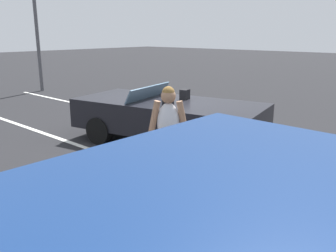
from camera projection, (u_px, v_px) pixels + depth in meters
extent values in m
plane|color=black|center=(168.00, 143.00, 7.86)|extent=(80.00, 80.00, 0.00)
cube|color=silver|center=(202.00, 131.00, 8.78)|extent=(18.00, 0.12, 0.01)
cube|color=silver|center=(119.00, 160.00, 6.82)|extent=(18.00, 0.12, 0.01)
cube|color=black|center=(168.00, 116.00, 7.70)|extent=(4.36, 2.52, 0.64)
cube|color=black|center=(116.00, 113.00, 8.43)|extent=(1.61, 1.90, 0.38)
cube|color=slate|center=(148.00, 92.00, 7.83)|extent=(0.48, 1.55, 0.31)
cube|color=black|center=(168.00, 100.00, 7.18)|extent=(0.20, 0.25, 0.22)
cube|color=black|center=(185.00, 94.00, 7.80)|extent=(0.20, 0.25, 0.22)
cylinder|color=black|center=(100.00, 130.00, 7.72)|extent=(0.63, 0.33, 0.60)
cylinder|color=black|center=(141.00, 116.00, 9.08)|extent=(0.63, 0.33, 0.60)
cylinder|color=black|center=(206.00, 149.00, 6.49)|extent=(0.63, 0.33, 0.60)
cylinder|color=black|center=(236.00, 129.00, 7.84)|extent=(0.63, 0.33, 0.60)
cube|color=#2D2319|center=(227.00, 177.00, 5.06)|extent=(0.53, 0.54, 0.74)
cube|color=black|center=(217.00, 181.00, 5.07)|extent=(0.27, 0.30, 0.41)
cylinder|color=gray|center=(236.00, 147.00, 4.81)|extent=(0.03, 0.03, 0.24)
cylinder|color=gray|center=(232.00, 141.00, 5.06)|extent=(0.03, 0.03, 0.24)
cylinder|color=black|center=(235.00, 136.00, 4.90)|extent=(0.20, 0.21, 0.03)
sphere|color=black|center=(236.00, 205.00, 4.99)|extent=(0.04, 0.04, 0.04)
sphere|color=black|center=(231.00, 194.00, 5.31)|extent=(0.04, 0.04, 0.04)
cube|color=#1E479E|center=(187.00, 155.00, 6.13)|extent=(0.41, 0.47, 0.62)
cylinder|color=gray|center=(192.00, 129.00, 6.11)|extent=(0.03, 0.03, 0.26)
cylinder|color=gray|center=(180.00, 130.00, 6.04)|extent=(0.03, 0.03, 0.26)
cylinder|color=black|center=(186.00, 122.00, 6.04)|extent=(0.13, 0.21, 0.03)
sphere|color=black|center=(192.00, 168.00, 6.33)|extent=(0.04, 0.04, 0.04)
sphere|color=black|center=(177.00, 170.00, 6.24)|extent=(0.04, 0.04, 0.04)
ellipsoid|color=orange|center=(119.00, 192.00, 5.08)|extent=(0.53, 0.71, 0.30)
torus|color=black|center=(119.00, 180.00, 5.04)|extent=(0.49, 0.49, 0.02)
cylinder|color=black|center=(162.00, 170.00, 5.22)|extent=(0.21, 0.21, 0.82)
cylinder|color=black|center=(175.00, 170.00, 5.21)|extent=(0.21, 0.21, 0.82)
ellipsoid|color=silver|center=(168.00, 123.00, 5.03)|extent=(0.39, 0.37, 0.60)
sphere|color=#A37556|center=(168.00, 96.00, 4.93)|extent=(0.21, 0.21, 0.21)
sphere|color=olive|center=(168.00, 93.00, 4.92)|extent=(0.18, 0.18, 0.18)
cylinder|color=#A37556|center=(154.00, 119.00, 5.03)|extent=(0.21, 0.19, 0.53)
cylinder|color=#A37556|center=(183.00, 119.00, 5.00)|extent=(0.21, 0.19, 0.53)
cylinder|color=#4C4C51|center=(37.00, 30.00, 14.26)|extent=(0.14, 0.14, 4.95)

